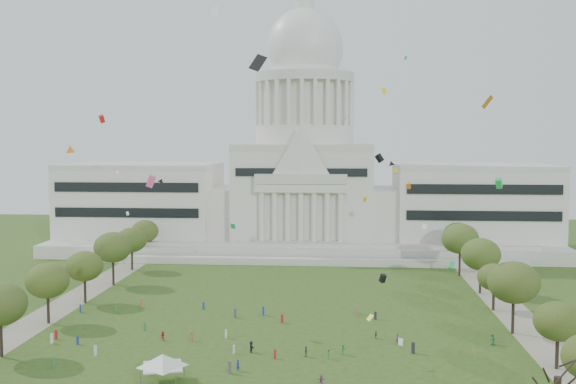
{
  "coord_description": "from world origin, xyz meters",
  "views": [
    {
      "loc": [
        12.13,
        -108.29,
        36.34
      ],
      "look_at": [
        0.0,
        45.0,
        24.0
      ],
      "focal_mm": 42.0,
      "sensor_mm": 36.0,
      "label": 1
    }
  ],
  "objects_px": {
    "capitol": "(304,181)",
    "person_0": "(493,339)",
    "big_bare_tree": "(558,371)",
    "event_tent": "(162,360)"
  },
  "relations": [
    {
      "from": "capitol",
      "to": "person_0",
      "type": "relative_size",
      "value": 81.4
    },
    {
      "from": "person_0",
      "to": "event_tent",
      "type": "bearing_deg",
      "value": -110.51
    },
    {
      "from": "event_tent",
      "to": "person_0",
      "type": "xyz_separation_m",
      "value": [
        53.13,
        22.57,
        -2.43
      ]
    },
    {
      "from": "big_bare_tree",
      "to": "event_tent",
      "type": "bearing_deg",
      "value": 163.36
    },
    {
      "from": "big_bare_tree",
      "to": "person_0",
      "type": "xyz_separation_m",
      "value": [
        0.93,
        38.18,
        -7.69
      ]
    },
    {
      "from": "capitol",
      "to": "person_0",
      "type": "height_order",
      "value": "capitol"
    },
    {
      "from": "person_0",
      "to": "capitol",
      "type": "bearing_deg",
      "value": 157.1
    },
    {
      "from": "capitol",
      "to": "person_0",
      "type": "xyz_separation_m",
      "value": [
        38.93,
        -103.41,
        -21.31
      ]
    },
    {
      "from": "big_bare_tree",
      "to": "person_0",
      "type": "height_order",
      "value": "big_bare_tree"
    },
    {
      "from": "big_bare_tree",
      "to": "person_0",
      "type": "bearing_deg",
      "value": 88.6
    }
  ]
}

